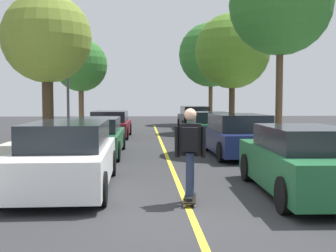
{
  "coord_description": "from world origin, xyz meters",
  "views": [
    {
      "loc": [
        -0.8,
        -7.24,
        1.96
      ],
      "look_at": [
        0.02,
        6.96,
        1.04
      ],
      "focal_mm": 46.23,
      "sensor_mm": 36.0,
      "label": 1
    }
  ],
  "objects_px": {
    "parked_car_left_nearest": "(68,156)",
    "parked_car_right_nearest": "(303,161)",
    "parked_car_right_near": "(238,136)",
    "street_tree_right_nearest": "(281,4)",
    "street_tree_left_near": "(81,65)",
    "street_tree_right_near": "(232,51)",
    "parked_car_left_near": "(96,137)",
    "skateboard": "(190,198)",
    "streetlamp": "(68,74)",
    "parked_car_right_far": "(210,126)",
    "skateboarder": "(190,148)",
    "street_tree_left_nearest": "(47,39)",
    "parked_car_right_farthest": "(194,118)",
    "street_tree_right_far": "(211,55)",
    "parked_car_left_far": "(111,124)"
  },
  "relations": [
    {
      "from": "parked_car_left_far",
      "to": "parked_car_right_nearest",
      "type": "height_order",
      "value": "parked_car_right_nearest"
    },
    {
      "from": "parked_car_left_nearest",
      "to": "street_tree_left_near",
      "type": "distance_m",
      "value": 15.65
    },
    {
      "from": "street_tree_left_near",
      "to": "parked_car_right_near",
      "type": "bearing_deg",
      "value": -56.42
    },
    {
      "from": "parked_car_right_nearest",
      "to": "street_tree_left_nearest",
      "type": "xyz_separation_m",
      "value": [
        -6.7,
        7.52,
        3.42
      ]
    },
    {
      "from": "parked_car_right_far",
      "to": "skateboarder",
      "type": "xyz_separation_m",
      "value": [
        -2.36,
        -12.8,
        0.41
      ]
    },
    {
      "from": "street_tree_left_near",
      "to": "parked_car_right_farthest",
      "type": "bearing_deg",
      "value": 19.97
    },
    {
      "from": "parked_car_left_far",
      "to": "street_tree_right_far",
      "type": "bearing_deg",
      "value": 57.67
    },
    {
      "from": "street_tree_right_nearest",
      "to": "streetlamp",
      "type": "height_order",
      "value": "street_tree_right_nearest"
    },
    {
      "from": "parked_car_left_nearest",
      "to": "street_tree_left_nearest",
      "type": "xyz_separation_m",
      "value": [
        -1.85,
        6.66,
        3.39
      ]
    },
    {
      "from": "parked_car_right_nearest",
      "to": "skateboard",
      "type": "height_order",
      "value": "parked_car_right_nearest"
    },
    {
      "from": "parked_car_right_near",
      "to": "skateboarder",
      "type": "relative_size",
      "value": 2.69
    },
    {
      "from": "street_tree_right_far",
      "to": "streetlamp",
      "type": "distance_m",
      "value": 15.27
    },
    {
      "from": "skateboarder",
      "to": "streetlamp",
      "type": "bearing_deg",
      "value": 109.71
    },
    {
      "from": "street_tree_right_far",
      "to": "parked_car_right_near",
      "type": "bearing_deg",
      "value": -95.94
    },
    {
      "from": "parked_car_left_nearest",
      "to": "parked_car_right_farthest",
      "type": "bearing_deg",
      "value": 74.64
    },
    {
      "from": "parked_car_left_near",
      "to": "street_tree_right_near",
      "type": "bearing_deg",
      "value": 54.87
    },
    {
      "from": "parked_car_right_far",
      "to": "street_tree_right_far",
      "type": "relative_size",
      "value": 0.55
    },
    {
      "from": "parked_car_left_near",
      "to": "parked_car_right_farthest",
      "type": "bearing_deg",
      "value": 68.13
    },
    {
      "from": "parked_car_right_far",
      "to": "parked_car_right_farthest",
      "type": "bearing_deg",
      "value": 89.99
    },
    {
      "from": "parked_car_right_nearest",
      "to": "parked_car_right_far",
      "type": "bearing_deg",
      "value": 90.0
    },
    {
      "from": "street_tree_right_far",
      "to": "streetlamp",
      "type": "xyz_separation_m",
      "value": [
        -8.45,
        -12.53,
        -2.14
      ]
    },
    {
      "from": "skateboard",
      "to": "skateboarder",
      "type": "xyz_separation_m",
      "value": [
        -0.0,
        -0.03,
        0.96
      ]
    },
    {
      "from": "parked_car_left_nearest",
      "to": "street_tree_right_near",
      "type": "bearing_deg",
      "value": 66.07
    },
    {
      "from": "parked_car_right_far",
      "to": "skateboard",
      "type": "bearing_deg",
      "value": -100.45
    },
    {
      "from": "street_tree_right_near",
      "to": "skateboard",
      "type": "xyz_separation_m",
      "value": [
        -4.2,
        -16.53,
        -4.54
      ]
    },
    {
      "from": "parked_car_left_near",
      "to": "skateboarder",
      "type": "height_order",
      "value": "skateboarder"
    },
    {
      "from": "parked_car_right_near",
      "to": "street_tree_left_near",
      "type": "relative_size",
      "value": 0.87
    },
    {
      "from": "parked_car_left_nearest",
      "to": "street_tree_right_far",
      "type": "relative_size",
      "value": 0.61
    },
    {
      "from": "parked_car_right_nearest",
      "to": "street_tree_right_far",
      "type": "height_order",
      "value": "street_tree_right_far"
    },
    {
      "from": "street_tree_left_nearest",
      "to": "streetlamp",
      "type": "distance_m",
      "value": 3.86
    },
    {
      "from": "street_tree_right_near",
      "to": "street_tree_right_far",
      "type": "relative_size",
      "value": 0.89
    },
    {
      "from": "parked_car_right_nearest",
      "to": "street_tree_right_near",
      "type": "xyz_separation_m",
      "value": [
        1.85,
        15.96,
        3.95
      ]
    },
    {
      "from": "parked_car_right_near",
      "to": "street_tree_right_nearest",
      "type": "xyz_separation_m",
      "value": [
        1.85,
        1.38,
        4.74
      ]
    },
    {
      "from": "parked_car_left_near",
      "to": "skateboard",
      "type": "height_order",
      "value": "parked_car_left_near"
    },
    {
      "from": "parked_car_right_far",
      "to": "parked_car_left_near",
      "type": "bearing_deg",
      "value": -130.12
    },
    {
      "from": "parked_car_left_near",
      "to": "street_tree_right_near",
      "type": "distance_m",
      "value": 12.31
    },
    {
      "from": "parked_car_left_nearest",
      "to": "parked_car_right_nearest",
      "type": "distance_m",
      "value": 4.93
    },
    {
      "from": "parked_car_right_near",
      "to": "skateboard",
      "type": "xyz_separation_m",
      "value": [
        -2.36,
        -6.57,
        -0.6
      ]
    },
    {
      "from": "parked_car_right_near",
      "to": "skateboard",
      "type": "relative_size",
      "value": 5.21
    },
    {
      "from": "street_tree_right_nearest",
      "to": "parked_car_left_near",
      "type": "bearing_deg",
      "value": -172.02
    },
    {
      "from": "parked_car_left_far",
      "to": "streetlamp",
      "type": "relative_size",
      "value": 0.82
    },
    {
      "from": "parked_car_right_nearest",
      "to": "street_tree_right_near",
      "type": "relative_size",
      "value": 0.66
    },
    {
      "from": "parked_car_left_far",
      "to": "street_tree_right_far",
      "type": "relative_size",
      "value": 0.56
    },
    {
      "from": "parked_car_left_nearest",
      "to": "parked_car_right_near",
      "type": "relative_size",
      "value": 1.02
    },
    {
      "from": "parked_car_right_far",
      "to": "street_tree_left_nearest",
      "type": "xyz_separation_m",
      "value": [
        -6.7,
        -4.68,
        3.47
      ]
    },
    {
      "from": "streetlamp",
      "to": "skateboarder",
      "type": "bearing_deg",
      "value": -70.29
    },
    {
      "from": "street_tree_left_near",
      "to": "street_tree_right_near",
      "type": "relative_size",
      "value": 0.78
    },
    {
      "from": "parked_car_right_near",
      "to": "street_tree_right_near",
      "type": "height_order",
      "value": "street_tree_right_near"
    },
    {
      "from": "parked_car_right_nearest",
      "to": "parked_car_right_farthest",
      "type": "xyz_separation_m",
      "value": [
        0.0,
        18.53,
        0.04
      ]
    },
    {
      "from": "parked_car_right_nearest",
      "to": "street_tree_left_near",
      "type": "bearing_deg",
      "value": 112.6
    }
  ]
}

